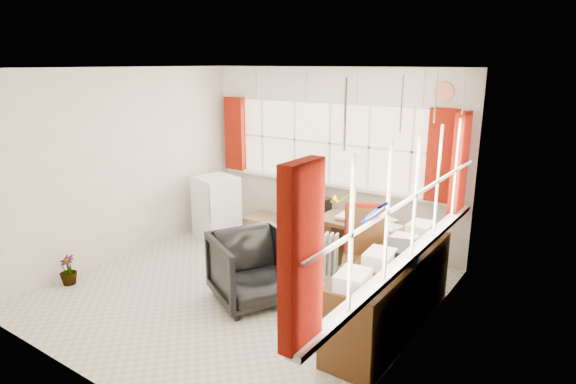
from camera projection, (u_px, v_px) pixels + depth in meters
name	position (u px, v px, depth m)	size (l,w,h in m)	color
ground	(243.00, 290.00, 5.59)	(4.00, 4.00, 0.00)	beige
room_walls	(240.00, 163.00, 5.20)	(4.00, 4.00, 4.00)	beige
window_back	(328.00, 179.00, 6.89)	(3.70, 0.12, 3.60)	#F6E0C3
window_right	(409.00, 249.00, 4.28)	(0.12, 3.70, 3.60)	#F6E0C3
curtains	(355.00, 163.00, 5.44)	(3.83, 3.83, 1.15)	maroon
overhead_cabinets	(365.00, 91.00, 5.25)	(3.98, 3.98, 0.48)	silver
desk	(362.00, 244.00, 5.99)	(1.16, 0.59, 0.70)	#4D2F12
desk_lamp	(355.00, 201.00, 5.79)	(0.15, 0.13, 0.40)	yellow
task_chair	(365.00, 255.00, 5.05)	(0.63, 0.64, 1.13)	black
office_chair	(253.00, 268.00, 5.23)	(0.82, 0.85, 0.77)	black
radiator	(321.00, 261.00, 5.78)	(0.43, 0.26, 0.61)	white
credenza	(391.00, 291.00, 4.70)	(0.50, 2.00, 0.85)	#4D2F12
file_tray	(401.00, 252.00, 4.55)	(0.31, 0.40, 0.13)	black
tv_bench	(288.00, 230.00, 7.23)	(1.40, 0.50, 0.25)	olive
crt_tv	(305.00, 214.00, 6.75)	(0.68, 0.65, 0.49)	black
hifi_stack	(304.00, 213.00, 6.89)	(0.68, 0.49, 0.44)	black
mini_fridge	(216.00, 207.00, 7.19)	(0.66, 0.66, 0.92)	white
spray_bottle_a	(263.00, 242.00, 6.65)	(0.11, 0.11, 0.29)	silver
spray_bottle_b	(237.00, 246.00, 6.67)	(0.08, 0.08, 0.18)	#8FD6CB
flower_vase	(68.00, 270.00, 5.69)	(0.20, 0.20, 0.36)	black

